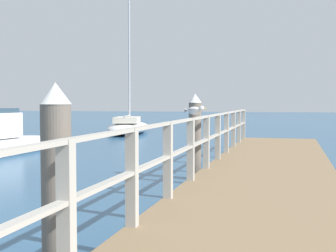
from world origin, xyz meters
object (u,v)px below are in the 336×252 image
dock_piling_near (56,186)px  boat_0 (129,126)px  seagull_foreground (194,110)px  dock_piling_far (195,136)px

dock_piling_near → boat_0: 21.59m
dock_piling_near → seagull_foreground: dock_piling_near is taller
seagull_foreground → dock_piling_near: bearing=21.3°
dock_piling_near → seagull_foreground: (0.39, 4.46, 0.62)m
dock_piling_near → seagull_foreground: bearing=85.0°
seagull_foreground → boat_0: 17.58m
seagull_foreground → boat_0: (-7.00, 16.08, -1.22)m
dock_piling_near → seagull_foreground: size_ratio=4.32×
dock_piling_far → dock_piling_near: bearing=-90.0°
dock_piling_near → boat_0: bearing=107.8°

